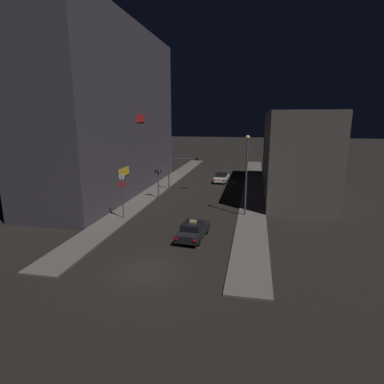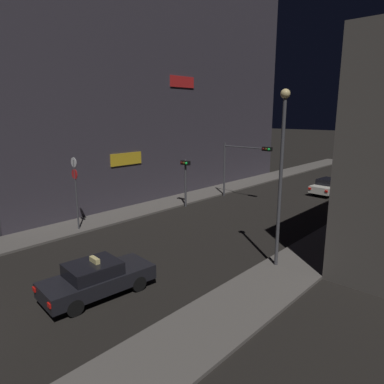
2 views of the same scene
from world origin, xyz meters
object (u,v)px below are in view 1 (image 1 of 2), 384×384
far_car (222,178)px  traffic_light_left_kerb (158,178)px  traffic_light_overhead (182,166)px  sign_pole_left (122,192)px  taxi (193,230)px  street_lamp_near_block (247,167)px

far_car → traffic_light_left_kerb: size_ratio=1.23×
traffic_light_overhead → traffic_light_left_kerb: bearing=-110.8°
traffic_light_overhead → sign_pole_left: 13.90m
taxi → sign_pole_left: (-7.72, 3.64, 2.10)m
taxi → traffic_light_overhead: (-4.94, 17.24, 2.70)m
street_lamp_near_block → traffic_light_overhead: bearing=131.5°
traffic_light_overhead → taxi: bearing=-74.0°
taxi → traffic_light_overhead: 18.14m
taxi → traffic_light_overhead: bearing=106.0°
sign_pole_left → far_car: bearing=69.9°
taxi → street_lamp_near_block: bearing=61.0°
taxi → sign_pole_left: sign_pole_left is taller
taxi → traffic_light_left_kerb: 14.19m
traffic_light_left_kerb → sign_pole_left: bearing=-96.1°
sign_pole_left → street_lamp_near_block: bearing=16.7°
sign_pole_left → street_lamp_near_block: size_ratio=0.55×
far_car → traffic_light_overhead: 8.81m
street_lamp_near_block → far_car: bearing=103.8°
traffic_light_overhead → sign_pole_left: bearing=-101.6°
taxi → traffic_light_overhead: size_ratio=0.99×
far_car → traffic_light_overhead: size_ratio=0.98×
traffic_light_left_kerb → street_lamp_near_block: street_lamp_near_block is taller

